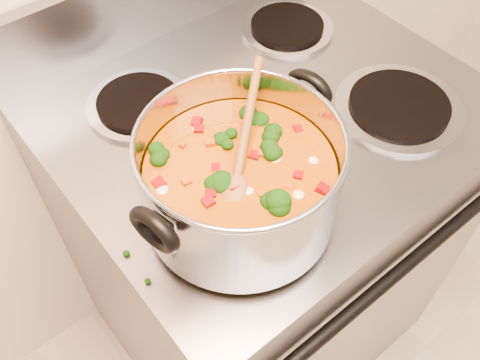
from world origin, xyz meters
The scene contains 4 objects.
electric_range centered at (0.04, 1.16, 0.47)m, with size 0.78×0.70×1.08m.
stockpot centered at (-0.16, 1.01, 1.01)m, with size 0.36×0.29×0.17m.
wooden_spoon centered at (-0.15, 1.01, 1.06)m, with size 0.20×0.17×0.09m.
cooktop_crumbs centered at (-0.09, 1.03, 0.92)m, with size 0.25×0.32×0.01m.
Camera 1 is at (-0.46, 0.63, 1.62)m, focal length 40.00 mm.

